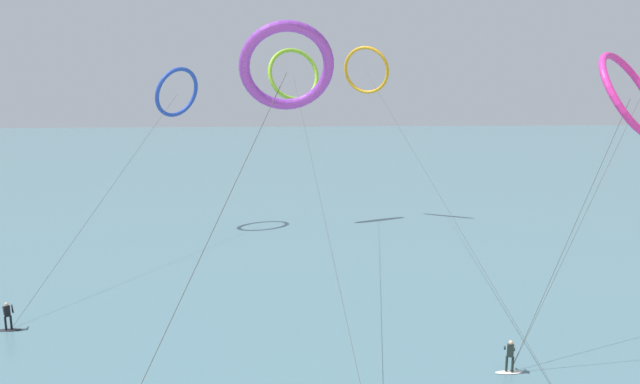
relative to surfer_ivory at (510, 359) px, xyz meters
The scene contains 8 objects.
sea_water 87.38m from the surfer_ivory, 96.05° to the left, with size 400.00×200.00×0.08m, color #476B75.
surfer_ivory is the anchor object (origin of this frame).
surfer_charcoal 27.81m from the surfer_ivory, 165.38° to the left, with size 1.40×0.70×1.70m.
kite_lime 37.25m from the surfer_ivory, 106.15° to the left, with size 5.70×43.47×17.95m.
kite_magenta 13.98m from the surfer_ivory, 11.72° to the left, with size 8.42×5.21×15.70m.
kite_amber 37.45m from the surfer_ivory, 93.35° to the left, with size 5.07×44.48×18.20m.
kite_cobalt 39.73m from the surfer_ivory, 123.67° to the left, with size 8.49×26.97×15.98m.
kite_violet 18.02m from the surfer_ivory, 160.07° to the right, with size 8.88×8.93×16.31m.
Camera 1 is at (-2.01, -7.68, 13.86)m, focal length 32.04 mm.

